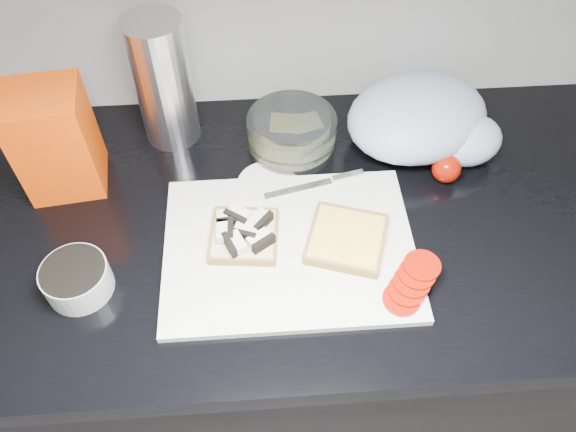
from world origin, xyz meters
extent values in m
cube|color=black|center=(0.00, 1.20, 0.43)|extent=(3.50, 0.60, 0.86)
cube|color=black|center=(0.00, 1.20, 0.88)|extent=(3.50, 0.64, 0.04)
cube|color=white|center=(-0.04, 1.12, 0.91)|extent=(0.40, 0.30, 0.01)
cube|color=beige|center=(-0.12, 1.14, 0.92)|extent=(0.12, 0.12, 0.01)
cube|color=white|center=(-0.14, 1.17, 0.93)|extent=(0.04, 0.02, 0.01)
cube|color=black|center=(-0.14, 1.17, 0.93)|extent=(0.04, 0.01, 0.02)
cube|color=white|center=(-0.12, 1.17, 0.94)|extent=(0.04, 0.04, 0.01)
cube|color=black|center=(-0.12, 1.17, 0.94)|extent=(0.04, 0.03, 0.02)
cube|color=white|center=(-0.09, 1.16, 0.93)|extent=(0.04, 0.04, 0.01)
cube|color=black|center=(-0.09, 1.16, 0.93)|extent=(0.03, 0.04, 0.02)
cube|color=white|center=(-0.15, 1.14, 0.94)|extent=(0.02, 0.04, 0.01)
cube|color=black|center=(-0.15, 1.14, 0.94)|extent=(0.01, 0.04, 0.02)
cube|color=white|center=(-0.11, 1.14, 0.93)|extent=(0.04, 0.03, 0.01)
cube|color=black|center=(-0.11, 1.14, 0.93)|extent=(0.04, 0.02, 0.02)
cube|color=white|center=(-0.09, 1.12, 0.93)|extent=(0.04, 0.04, 0.01)
cube|color=black|center=(-0.09, 1.12, 0.93)|extent=(0.04, 0.03, 0.02)
cube|color=white|center=(-0.13, 1.12, 0.94)|extent=(0.03, 0.04, 0.01)
cube|color=black|center=(-0.13, 1.12, 0.94)|extent=(0.02, 0.04, 0.02)
cube|color=beige|center=(0.05, 1.12, 0.92)|extent=(0.15, 0.15, 0.02)
cube|color=#FFCF4B|center=(0.05, 1.12, 0.93)|extent=(0.13, 0.13, 0.00)
cylinder|color=#921003|center=(0.11, 1.01, 0.92)|extent=(0.07, 0.07, 0.01)
cylinder|color=#921003|center=(0.12, 1.02, 0.92)|extent=(0.07, 0.07, 0.01)
cylinder|color=#921003|center=(0.13, 1.03, 0.92)|extent=(0.08, 0.08, 0.01)
cylinder|color=#921003|center=(0.14, 1.04, 0.93)|extent=(0.08, 0.08, 0.01)
cylinder|color=#921003|center=(0.15, 1.05, 0.93)|extent=(0.08, 0.08, 0.01)
cube|color=#BABBBF|center=(-0.02, 1.24, 0.91)|extent=(0.12, 0.04, 0.00)
cube|color=#BABBBF|center=(0.07, 1.26, 0.92)|extent=(0.06, 0.02, 0.01)
cylinder|color=#A6ABAB|center=(-0.37, 1.07, 0.93)|extent=(0.10, 0.10, 0.05)
cylinder|color=black|center=(-0.37, 1.07, 0.95)|extent=(0.10, 0.10, 0.01)
cylinder|color=white|center=(-0.07, 1.26, 0.90)|extent=(0.14, 0.14, 0.01)
cylinder|color=silver|center=(-0.02, 1.36, 0.93)|extent=(0.16, 0.16, 0.07)
cube|color=#FFCF4B|center=(-0.04, 1.36, 0.93)|extent=(0.06, 0.05, 0.04)
cube|color=#E7E48A|center=(0.00, 1.36, 0.92)|extent=(0.06, 0.06, 0.01)
cube|color=#D74403|center=(-0.42, 1.30, 1.00)|extent=(0.13, 0.13, 0.19)
cylinder|color=silver|center=(-0.24, 1.41, 1.02)|extent=(0.10, 0.10, 0.24)
ellipsoid|color=#B1BEDA|center=(0.21, 1.36, 0.96)|extent=(0.32, 0.29, 0.12)
ellipsoid|color=#B1BEDA|center=(0.29, 1.31, 0.94)|extent=(0.16, 0.14, 0.08)
sphere|color=#921003|center=(0.24, 1.26, 0.93)|extent=(0.05, 0.05, 0.05)
camera|label=1|loc=(-0.08, 0.60, 1.64)|focal=35.00mm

